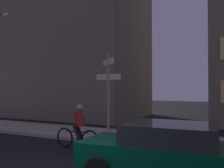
% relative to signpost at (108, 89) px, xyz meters
% --- Properties ---
extents(sidewalk_kerb, '(40.00, 2.84, 0.14)m').
position_rel_signpost_xyz_m(sidewalk_kerb, '(1.20, 0.90, -2.11)').
color(sidewalk_kerb, gray).
rests_on(sidewalk_kerb, ground_plane).
extents(signpost, '(1.11, 0.98, 3.49)m').
position_rel_signpost_xyz_m(signpost, '(0.00, 0.00, 0.00)').
color(signpost, gray).
rests_on(signpost, sidewalk_kerb).
extents(car_near_right, '(4.02, 1.99, 1.37)m').
position_rel_signpost_xyz_m(car_near_right, '(3.23, -3.40, -1.43)').
color(car_near_right, '#05472D').
rests_on(car_near_right, ground_plane).
extents(cyclist, '(1.82, 0.33, 1.61)m').
position_rel_signpost_xyz_m(cyclist, '(-0.42, -1.57, -1.43)').
color(cyclist, black).
rests_on(cyclist, ground_plane).
extents(building_left_block, '(12.54, 7.41, 17.27)m').
position_rel_signpost_xyz_m(building_left_block, '(-7.96, 7.71, 6.46)').
color(building_left_block, '#6B6056').
rests_on(building_left_block, ground_plane).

